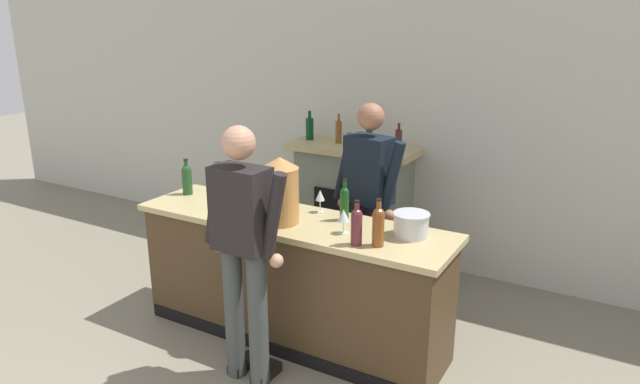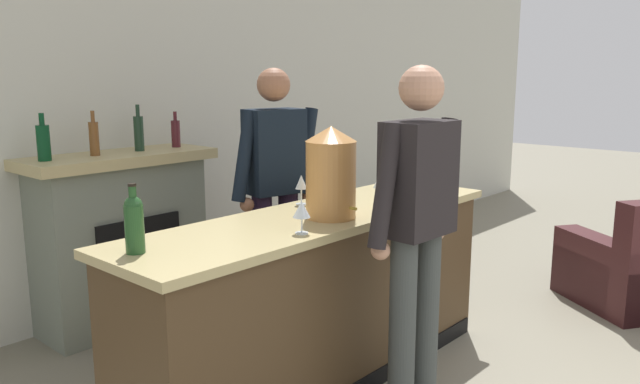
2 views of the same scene
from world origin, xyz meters
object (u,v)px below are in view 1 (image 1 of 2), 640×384
(fireplace_stone, at_px, (353,202))
(wine_bottle_rose_blush, at_px, (187,178))
(wine_bottle_cabernet_heavy, at_px, (357,225))
(wine_glass_near_bucket, at_px, (320,196))
(copper_dispenser, at_px, (280,190))
(wine_glass_mid_counter, at_px, (344,216))
(ice_bucket_steel, at_px, (411,225))
(wine_bottle_chardonnay_pale, at_px, (378,225))
(wine_bottle_riesling_slim, at_px, (345,202))
(person_customer, at_px, (243,247))
(person_bartender, at_px, (368,201))
(wine_glass_by_dispenser, at_px, (231,204))

(fireplace_stone, distance_m, wine_bottle_rose_blush, 1.74)
(wine_bottle_cabernet_heavy, distance_m, wine_glass_near_bucket, 0.68)
(wine_bottle_cabernet_heavy, relative_size, wine_glass_near_bucket, 1.72)
(copper_dispenser, relative_size, wine_bottle_cabernet_heavy, 1.60)
(wine_glass_mid_counter, bearing_deg, fireplace_stone, 114.61)
(fireplace_stone, xyz_separation_m, ice_bucket_steel, (1.16, -1.44, 0.44))
(wine_bottle_chardonnay_pale, height_order, wine_bottle_riesling_slim, wine_bottle_chardonnay_pale)
(person_customer, xyz_separation_m, copper_dispenser, (-0.05, 0.50, 0.24))
(person_customer, relative_size, person_bartender, 1.00)
(copper_dispenser, xyz_separation_m, wine_glass_mid_counter, (0.48, 0.04, -0.12))
(wine_bottle_riesling_slim, bearing_deg, ice_bucket_steel, -6.14)
(wine_bottle_cabernet_heavy, relative_size, wine_bottle_rose_blush, 1.00)
(wine_bottle_cabernet_heavy, height_order, wine_glass_near_bucket, wine_bottle_cabernet_heavy)
(wine_glass_mid_counter, height_order, wine_glass_near_bucket, wine_glass_near_bucket)
(person_bartender, relative_size, wine_bottle_riesling_slim, 5.63)
(copper_dispenser, distance_m, wine_bottle_cabernet_heavy, 0.66)
(person_customer, bearing_deg, wine_glass_mid_counter, 51.06)
(person_bartender, relative_size, wine_bottle_rose_blush, 5.84)
(person_customer, height_order, ice_bucket_steel, person_customer)
(wine_bottle_chardonnay_pale, relative_size, wine_glass_by_dispenser, 2.01)
(copper_dispenser, bearing_deg, wine_bottle_rose_blush, 169.97)
(person_bartender, distance_m, ice_bucket_steel, 0.79)
(wine_glass_mid_counter, bearing_deg, ice_bucket_steel, 23.13)
(ice_bucket_steel, bearing_deg, wine_glass_mid_counter, -156.87)
(person_customer, distance_m, copper_dispenser, 0.55)
(person_bartender, xyz_separation_m, copper_dispenser, (-0.33, -0.76, 0.24))
(ice_bucket_steel, relative_size, wine_bottle_rose_blush, 0.82)
(person_customer, bearing_deg, wine_bottle_rose_blush, 147.93)
(wine_glass_near_bucket, bearing_deg, person_bartender, 64.65)
(person_customer, distance_m, wine_bottle_rose_blush, 1.30)
(person_bartender, relative_size, wine_bottle_chardonnay_pale, 5.51)
(person_customer, bearing_deg, wine_glass_by_dispenser, 135.85)
(person_customer, bearing_deg, wine_bottle_riesling_slim, 67.51)
(person_customer, bearing_deg, fireplace_stone, 98.11)
(copper_dispenser, height_order, wine_bottle_riesling_slim, copper_dispenser)
(wine_bottle_cabernet_heavy, bearing_deg, wine_bottle_chardonnay_pale, 21.49)
(fireplace_stone, height_order, wine_bottle_chardonnay_pale, fireplace_stone)
(person_customer, height_order, person_bartender, person_customer)
(wine_bottle_chardonnay_pale, distance_m, wine_glass_mid_counter, 0.31)
(wine_bottle_chardonnay_pale, bearing_deg, ice_bucket_steel, 65.56)
(fireplace_stone, relative_size, wine_bottle_riesling_slim, 4.85)
(ice_bucket_steel, bearing_deg, fireplace_stone, 128.70)
(copper_dispenser, relative_size, wine_bottle_riesling_slim, 1.55)
(fireplace_stone, bearing_deg, wine_glass_mid_counter, -65.39)
(ice_bucket_steel, distance_m, wine_bottle_riesling_slim, 0.53)
(wine_bottle_riesling_slim, relative_size, wine_glass_near_bucket, 1.78)
(fireplace_stone, relative_size, wine_glass_mid_counter, 8.79)
(ice_bucket_steel, bearing_deg, copper_dispenser, -166.54)
(person_customer, height_order, copper_dispenser, person_customer)
(ice_bucket_steel, xyz_separation_m, wine_glass_mid_counter, (-0.41, -0.18, 0.04))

